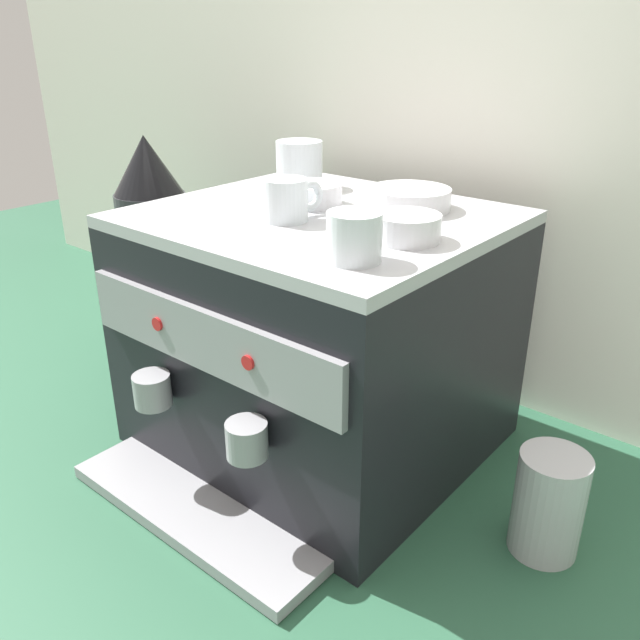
# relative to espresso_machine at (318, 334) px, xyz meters

# --- Properties ---
(ground_plane) EXTENTS (4.00, 4.00, 0.00)m
(ground_plane) POSITION_rel_espresso_machine_xyz_m (0.00, 0.01, -0.20)
(ground_plane) COLOR #28563D
(tiled_backsplash_wall) EXTENTS (2.80, 0.03, 1.06)m
(tiled_backsplash_wall) POSITION_rel_espresso_machine_xyz_m (0.00, 0.35, 0.33)
(tiled_backsplash_wall) COLOR silver
(tiled_backsplash_wall) RESTS_ON ground_plane
(espresso_machine) EXTENTS (0.53, 0.59, 0.41)m
(espresso_machine) POSITION_rel_espresso_machine_xyz_m (0.00, 0.00, 0.00)
(espresso_machine) COLOR black
(espresso_machine) RESTS_ON ground_plane
(ceramic_cup_0) EXTENTS (0.09, 0.08, 0.06)m
(ceramic_cup_0) POSITION_rel_espresso_machine_xyz_m (0.18, -0.14, 0.24)
(ceramic_cup_0) COLOR silver
(ceramic_cup_0) RESTS_ON espresso_machine
(ceramic_cup_1) EXTENTS (0.07, 0.10, 0.06)m
(ceramic_cup_1) POSITION_rel_espresso_machine_xyz_m (-0.01, -0.06, 0.24)
(ceramic_cup_1) COLOR silver
(ceramic_cup_1) RESTS_ON espresso_machine
(ceramic_cup_2) EXTENTS (0.09, 0.12, 0.08)m
(ceramic_cup_2) POSITION_rel_espresso_machine_xyz_m (-0.15, 0.13, 0.25)
(ceramic_cup_2) COLOR silver
(ceramic_cup_2) RESTS_ON espresso_machine
(ceramic_bowl_0) EXTENTS (0.13, 0.13, 0.03)m
(ceramic_bowl_0) POSITION_rel_espresso_machine_xyz_m (0.09, 0.11, 0.22)
(ceramic_bowl_0) COLOR white
(ceramic_bowl_0) RESTS_ON espresso_machine
(ceramic_bowl_1) EXTENTS (0.09, 0.09, 0.04)m
(ceramic_bowl_1) POSITION_rel_espresso_machine_xyz_m (0.18, -0.03, 0.22)
(ceramic_bowl_1) COLOR white
(ceramic_bowl_1) RESTS_ON espresso_machine
(ceramic_bowl_2) EXTENTS (0.10, 0.10, 0.03)m
(ceramic_bowl_2) POSITION_rel_espresso_machine_xyz_m (-0.04, 0.04, 0.22)
(ceramic_bowl_2) COLOR white
(ceramic_bowl_2) RESTS_ON espresso_machine
(coffee_grinder) EXTENTS (0.14, 0.14, 0.48)m
(coffee_grinder) POSITION_rel_espresso_machine_xyz_m (-0.48, 0.04, 0.03)
(coffee_grinder) COLOR #333338
(coffee_grinder) RESTS_ON ground_plane
(milk_pitcher) EXTENTS (0.09, 0.09, 0.15)m
(milk_pitcher) POSITION_rel_espresso_machine_xyz_m (0.42, -0.01, -0.13)
(milk_pitcher) COLOR #B7B7BC
(milk_pitcher) RESTS_ON ground_plane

